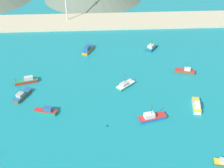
% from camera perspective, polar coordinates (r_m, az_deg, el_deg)
% --- Properties ---
extents(ground, '(260.00, 280.00, 0.50)m').
position_cam_1_polar(ground, '(109.24, -7.22, -5.82)').
color(ground, teal).
extents(fishing_boat_0, '(8.89, 4.59, 4.83)m').
position_cam_1_polar(fishing_boat_0, '(134.45, 13.74, 2.45)').
color(fishing_boat_0, brown).
rests_on(fishing_boat_0, ground).
extents(fishing_boat_1, '(6.71, 7.58, 6.31)m').
position_cam_1_polar(fishing_boat_1, '(151.14, 7.51, 6.96)').
color(fishing_boat_1, '#14478C').
rests_on(fishing_boat_1, ground).
extents(fishing_boat_4, '(5.81, 9.80, 6.74)m').
position_cam_1_polar(fishing_boat_4, '(148.10, -4.66, 6.61)').
color(fishing_boat_4, orange).
rests_on(fishing_boat_4, ground).
extents(fishing_boat_5, '(8.57, 4.43, 2.86)m').
position_cam_1_polar(fishing_boat_5, '(110.55, -12.44, -5.06)').
color(fishing_boat_5, '#198466').
rests_on(fishing_boat_5, ground).
extents(fishing_boat_7, '(4.26, 9.33, 2.67)m').
position_cam_1_polar(fishing_boat_7, '(114.82, 15.81, -3.96)').
color(fishing_boat_7, silver).
rests_on(fishing_boat_7, ground).
extents(fishing_boat_9, '(6.29, 9.62, 5.23)m').
position_cam_1_polar(fishing_boat_9, '(120.89, -16.77, -2.08)').
color(fishing_boat_9, brown).
rests_on(fishing_boat_9, ground).
extents(fishing_boat_10, '(9.58, 4.68, 2.93)m').
position_cam_1_polar(fishing_boat_10, '(128.81, -15.94, 0.63)').
color(fishing_boat_10, red).
rests_on(fishing_boat_10, ground).
extents(fishing_boat_12, '(8.43, 8.06, 6.47)m').
position_cam_1_polar(fishing_boat_12, '(121.92, 2.53, -0.17)').
color(fishing_boat_12, '#198466').
rests_on(fishing_boat_12, ground).
extents(fishing_boat_13, '(10.36, 5.44, 6.54)m').
position_cam_1_polar(fishing_boat_13, '(106.43, 7.51, -6.26)').
color(fishing_boat_13, '#1E5BA8').
rests_on(fishing_boat_13, ground).
extents(buoy_1, '(0.62, 0.62, 0.62)m').
position_cam_1_polar(buoy_1, '(103.41, -0.92, -7.98)').
color(buoy_1, '#232328').
rests_on(buoy_1, ground).
extents(beach_strip, '(247.00, 23.64, 1.20)m').
position_cam_1_polar(beach_strip, '(181.26, -5.90, 11.72)').
color(beach_strip, beige).
rests_on(beach_strip, ground).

